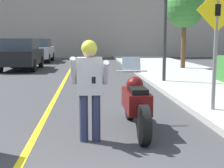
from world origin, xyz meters
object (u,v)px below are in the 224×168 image
(traffic_light, at_px, (166,9))
(street_tree, at_px, (185,8))
(person_biker, at_px, (90,81))
(parked_car_silver, at_px, (39,50))
(motorcycle, at_px, (136,103))
(crossing_sign, at_px, (216,38))
(parked_car_black, at_px, (21,54))

(traffic_light, distance_m, street_tree, 5.53)
(person_biker, xyz_separation_m, traffic_light, (2.78, 6.25, 1.73))
(traffic_light, distance_m, parked_car_silver, 13.47)
(street_tree, xyz_separation_m, parked_car_silver, (-8.56, 6.74, -2.38))
(motorcycle, distance_m, crossing_sign, 2.39)
(motorcycle, relative_size, traffic_light, 0.61)
(person_biker, bearing_deg, crossing_sign, 29.61)
(motorcycle, relative_size, parked_car_silver, 0.54)
(parked_car_silver, bearing_deg, street_tree, -38.23)
(person_biker, height_order, street_tree, street_tree)
(motorcycle, distance_m, parked_car_black, 12.47)
(motorcycle, bearing_deg, traffic_light, 71.10)
(person_biker, relative_size, street_tree, 0.39)
(parked_car_black, height_order, parked_car_silver, same)
(motorcycle, distance_m, street_tree, 11.80)
(motorcycle, distance_m, parked_car_silver, 17.97)
(street_tree, distance_m, parked_car_silver, 11.15)
(traffic_light, height_order, parked_car_silver, traffic_light)
(crossing_sign, bearing_deg, motorcycle, -152.89)
(crossing_sign, distance_m, parked_car_silver, 17.63)
(motorcycle, height_order, street_tree, street_tree)
(parked_car_black, bearing_deg, person_biker, -73.78)
(crossing_sign, xyz_separation_m, parked_car_silver, (-6.21, 16.48, -0.83))
(street_tree, relative_size, parked_car_silver, 0.99)
(parked_car_silver, bearing_deg, crossing_sign, -69.37)
(crossing_sign, bearing_deg, parked_car_silver, 110.63)
(street_tree, bearing_deg, parked_car_silver, 141.77)
(traffic_light, height_order, parked_car_black, traffic_light)
(motorcycle, bearing_deg, parked_car_black, 110.69)
(crossing_sign, xyz_separation_m, traffic_light, (0.09, 4.72, 1.04))
(traffic_light, bearing_deg, parked_car_black, 136.62)
(crossing_sign, bearing_deg, parked_car_black, 120.27)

